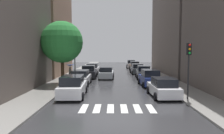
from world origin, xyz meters
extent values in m
cube|color=#2D2D2F|center=(0.00, 24.00, -0.02)|extent=(28.00, 72.00, 0.04)
cube|color=gray|center=(-6.50, 24.00, 0.07)|extent=(3.00, 72.00, 0.15)
cube|color=gray|center=(6.50, 24.00, 0.07)|extent=(3.00, 72.00, 0.15)
cube|color=silver|center=(-2.25, 2.02, 0.01)|extent=(0.45, 2.20, 0.01)
cube|color=silver|center=(-1.35, 2.02, 0.01)|extent=(0.45, 2.20, 0.01)
cube|color=silver|center=(-0.45, 2.02, 0.01)|extent=(0.45, 2.20, 0.01)
cube|color=silver|center=(0.45, 2.02, 0.01)|extent=(0.45, 2.20, 0.01)
cube|color=silver|center=(1.35, 2.02, 0.01)|extent=(0.45, 2.20, 0.01)
cube|color=silver|center=(2.25, 2.02, 0.01)|extent=(0.45, 2.20, 0.01)
cube|color=#8C6B56|center=(-11.00, 21.61, 7.85)|extent=(6.00, 12.05, 15.71)
cube|color=#564C47|center=(11.00, 24.08, 8.14)|extent=(6.00, 18.49, 16.29)
cube|color=silver|center=(-3.71, 5.84, 0.62)|extent=(2.11, 4.81, 0.88)
cube|color=black|center=(-3.70, 5.60, 1.42)|extent=(1.80, 2.67, 0.72)
cylinder|color=black|center=(-4.74, 7.36, 0.32)|extent=(0.24, 0.65, 0.64)
cylinder|color=black|center=(-2.80, 7.44, 0.32)|extent=(0.24, 0.65, 0.64)
cylinder|color=black|center=(-4.62, 4.23, 0.32)|extent=(0.24, 0.65, 0.64)
cylinder|color=black|center=(-2.68, 4.31, 0.32)|extent=(0.24, 0.65, 0.64)
cube|color=silver|center=(-3.99, 11.99, 0.59)|extent=(1.93, 4.46, 0.83)
cube|color=black|center=(-3.99, 11.76, 1.34)|extent=(1.70, 2.45, 0.68)
cylinder|color=black|center=(-4.95, 13.46, 0.32)|extent=(0.22, 0.64, 0.64)
cylinder|color=black|center=(-3.03, 13.45, 0.32)|extent=(0.22, 0.64, 0.64)
cylinder|color=black|center=(-4.96, 10.52, 0.32)|extent=(0.22, 0.64, 0.64)
cylinder|color=black|center=(-3.03, 10.51, 0.32)|extent=(0.22, 0.64, 0.64)
cube|color=black|center=(-3.75, 17.97, 0.63)|extent=(2.01, 4.06, 0.90)
cube|color=black|center=(-3.75, 17.77, 1.44)|extent=(1.74, 2.25, 0.74)
cylinder|color=black|center=(-4.74, 19.28, 0.32)|extent=(0.23, 0.64, 0.64)
cylinder|color=black|center=(-2.81, 19.32, 0.32)|extent=(0.23, 0.64, 0.64)
cylinder|color=black|center=(-4.69, 16.62, 0.32)|extent=(0.23, 0.64, 0.64)
cylinder|color=black|center=(-2.76, 16.66, 0.32)|extent=(0.23, 0.64, 0.64)
cube|color=silver|center=(-3.80, 23.90, 0.60)|extent=(2.00, 4.79, 0.84)
cube|color=black|center=(-3.80, 23.66, 1.37)|extent=(1.74, 2.64, 0.69)
cylinder|color=black|center=(-4.75, 25.49, 0.32)|extent=(0.23, 0.64, 0.64)
cylinder|color=black|center=(-2.81, 25.46, 0.32)|extent=(0.23, 0.64, 0.64)
cylinder|color=black|center=(-4.79, 22.34, 0.32)|extent=(0.23, 0.64, 0.64)
cylinder|color=black|center=(-2.85, 22.32, 0.32)|extent=(0.23, 0.64, 0.64)
cube|color=silver|center=(3.95, 5.78, 0.57)|extent=(2.08, 4.38, 0.79)
cube|color=black|center=(3.96, 5.56, 1.29)|extent=(1.77, 2.43, 0.65)
cylinder|color=black|center=(2.94, 7.16, 0.32)|extent=(0.24, 0.65, 0.64)
cylinder|color=black|center=(4.85, 7.24, 0.32)|extent=(0.24, 0.65, 0.64)
cylinder|color=black|center=(3.05, 4.32, 0.32)|extent=(0.24, 0.65, 0.64)
cylinder|color=black|center=(4.96, 4.40, 0.32)|extent=(0.24, 0.65, 0.64)
cube|color=navy|center=(3.78, 11.36, 0.63)|extent=(2.06, 4.28, 0.90)
cube|color=black|center=(3.79, 11.15, 1.44)|extent=(1.75, 2.38, 0.74)
cylinder|color=black|center=(2.78, 12.70, 0.32)|extent=(0.25, 0.65, 0.64)
cylinder|color=black|center=(4.65, 12.79, 0.32)|extent=(0.25, 0.65, 0.64)
cylinder|color=black|center=(2.91, 9.94, 0.32)|extent=(0.25, 0.65, 0.64)
cylinder|color=black|center=(4.77, 10.02, 0.32)|extent=(0.25, 0.65, 0.64)
cube|color=#474C51|center=(3.98, 17.71, 0.62)|extent=(1.99, 4.61, 0.89)
cube|color=black|center=(3.97, 17.49, 1.43)|extent=(1.69, 2.56, 0.73)
cylinder|color=black|center=(3.14, 19.25, 0.32)|extent=(0.25, 0.65, 0.64)
cylinder|color=black|center=(4.94, 19.17, 0.32)|extent=(0.25, 0.65, 0.64)
cylinder|color=black|center=(3.01, 16.26, 0.32)|extent=(0.25, 0.65, 0.64)
cylinder|color=black|center=(4.82, 16.18, 0.32)|extent=(0.25, 0.65, 0.64)
cube|color=#474C51|center=(3.79, 23.80, 0.59)|extent=(2.02, 4.48, 0.83)
cube|color=black|center=(3.80, 23.58, 1.34)|extent=(1.74, 2.48, 0.68)
cylinder|color=black|center=(2.80, 25.24, 0.32)|extent=(0.24, 0.65, 0.64)
cylinder|color=black|center=(4.71, 25.29, 0.32)|extent=(0.24, 0.65, 0.64)
cylinder|color=black|center=(2.88, 22.32, 0.32)|extent=(0.24, 0.65, 0.64)
cylinder|color=black|center=(4.78, 22.37, 0.32)|extent=(0.24, 0.65, 0.64)
cube|color=brown|center=(3.97, 29.78, 0.62)|extent=(1.86, 4.78, 0.89)
cube|color=black|center=(3.97, 29.54, 1.42)|extent=(1.61, 2.64, 0.72)
cylinder|color=black|center=(3.11, 31.36, 0.32)|extent=(0.23, 0.64, 0.64)
cylinder|color=black|center=(4.89, 31.33, 0.32)|extent=(0.23, 0.64, 0.64)
cylinder|color=black|center=(3.06, 28.23, 0.32)|extent=(0.23, 0.64, 0.64)
cylinder|color=black|center=(4.83, 28.19, 0.32)|extent=(0.23, 0.64, 0.64)
cube|color=silver|center=(3.82, 36.28, 0.61)|extent=(2.08, 4.49, 0.88)
cube|color=black|center=(3.81, 36.06, 1.41)|extent=(1.77, 2.50, 0.72)
cylinder|color=black|center=(2.93, 37.77, 0.32)|extent=(0.25, 0.65, 0.64)
cylinder|color=black|center=(4.83, 37.69, 0.32)|extent=(0.25, 0.65, 0.64)
cylinder|color=black|center=(2.81, 34.86, 0.32)|extent=(0.25, 0.65, 0.64)
cylinder|color=black|center=(4.71, 34.78, 0.32)|extent=(0.25, 0.65, 0.64)
cube|color=#B2B7BF|center=(-1.23, 17.68, 0.57)|extent=(1.96, 4.71, 0.80)
cube|color=black|center=(-1.23, 17.44, 1.30)|extent=(1.69, 2.60, 0.65)
cylinder|color=black|center=(-2.12, 19.24, 0.32)|extent=(0.23, 0.64, 0.64)
cylinder|color=black|center=(-0.27, 19.19, 0.32)|extent=(0.23, 0.64, 0.64)
cylinder|color=black|center=(-2.19, 16.16, 0.32)|extent=(0.23, 0.64, 0.64)
cylinder|color=black|center=(-0.34, 16.11, 0.32)|extent=(0.23, 0.64, 0.64)
cylinder|color=brown|center=(-5.42, 13.10, 0.58)|extent=(0.28, 0.28, 0.86)
cylinder|color=gray|center=(-5.42, 13.10, 1.35)|extent=(0.36, 0.36, 0.68)
sphere|color=tan|center=(-5.42, 13.10, 1.82)|extent=(0.27, 0.27, 0.27)
cone|color=navy|center=(-5.42, 13.10, 2.12)|extent=(1.00, 1.00, 0.20)
cylinder|color=#333338|center=(-5.42, 13.10, 1.74)|extent=(0.02, 0.02, 0.77)
cylinder|color=#513823|center=(-5.99, 11.70, 1.51)|extent=(0.36, 0.36, 2.72)
sphere|color=#277833|center=(-5.99, 11.70, 4.85)|extent=(4.66, 4.66, 4.66)
cylinder|color=black|center=(5.45, 4.13, 1.85)|extent=(0.12, 0.12, 3.40)
cube|color=black|center=(5.45, 4.13, 4.00)|extent=(0.30, 0.30, 0.90)
sphere|color=red|center=(5.45, 3.95, 4.30)|extent=(0.18, 0.18, 0.18)
sphere|color=#F2A519|center=(5.45, 3.95, 4.00)|extent=(0.18, 0.18, 0.18)
sphere|color=green|center=(5.45, 3.95, 3.70)|extent=(0.18, 0.18, 0.18)
cylinder|color=#595B60|center=(-5.55, 16.92, 3.46)|extent=(0.16, 0.16, 6.63)
ellipsoid|color=beige|center=(-5.55, 16.92, 6.93)|extent=(0.60, 0.28, 0.24)
camera|label=1|loc=(-0.27, -11.77, 3.86)|focal=33.60mm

